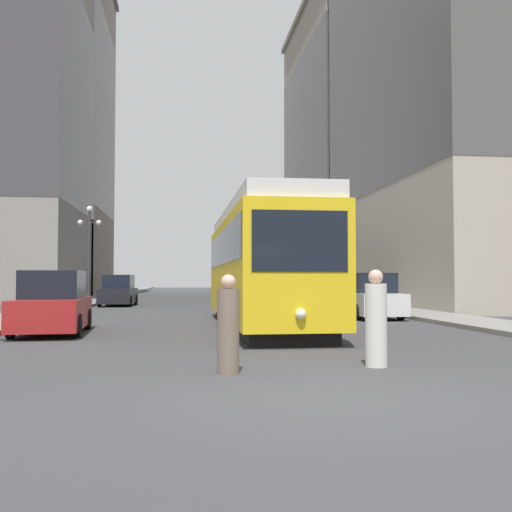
# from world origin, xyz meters

# --- Properties ---
(ground_plane) EXTENTS (200.00, 200.00, 0.00)m
(ground_plane) POSITION_xyz_m (0.00, 0.00, 0.00)
(ground_plane) COLOR #38383A
(sidewalk_left) EXTENTS (2.55, 120.00, 0.15)m
(sidewalk_left) POSITION_xyz_m (-8.19, 40.00, 0.07)
(sidewalk_left) COLOR gray
(sidewalk_left) RESTS_ON ground
(sidewalk_right) EXTENTS (2.55, 120.00, 0.15)m
(sidewalk_right) POSITION_xyz_m (8.19, 40.00, 0.07)
(sidewalk_right) COLOR gray
(sidewalk_right) RESTS_ON ground
(streetcar) EXTENTS (2.71, 12.84, 3.89)m
(streetcar) POSITION_xyz_m (0.71, 11.72, 2.10)
(streetcar) COLOR black
(streetcar) RESTS_ON ground
(transit_bus) EXTENTS (2.69, 12.50, 3.45)m
(transit_bus) POSITION_xyz_m (4.41, 28.06, 1.95)
(transit_bus) COLOR black
(transit_bus) RESTS_ON ground
(parked_car_left_near) EXTENTS (2.08, 4.47, 1.82)m
(parked_car_left_near) POSITION_xyz_m (-5.61, 10.10, 0.84)
(parked_car_left_near) COLOR black
(parked_car_left_near) RESTS_ON ground
(parked_car_left_mid) EXTENTS (2.01, 4.33, 1.82)m
(parked_car_left_mid) POSITION_xyz_m (-5.61, 27.90, 0.84)
(parked_car_left_mid) COLOR black
(parked_car_left_mid) RESTS_ON ground
(parked_car_right_far) EXTENTS (1.92, 4.71, 1.82)m
(parked_car_right_far) POSITION_xyz_m (5.61, 15.69, 0.84)
(parked_car_right_far) COLOR black
(parked_car_right_far) RESTS_ON ground
(pedestrian_crossing_near) EXTENTS (0.37, 0.37, 1.66)m
(pedestrian_crossing_near) POSITION_xyz_m (-1.12, 2.22, 0.77)
(pedestrian_crossing_near) COLOR #6B5B4C
(pedestrian_crossing_near) RESTS_ON ground
(pedestrian_crossing_far) EXTENTS (0.39, 0.39, 1.76)m
(pedestrian_crossing_far) POSITION_xyz_m (1.60, 2.69, 0.82)
(pedestrian_crossing_far) COLOR beige
(pedestrian_crossing_far) RESTS_ON ground
(lamp_post_left_far) EXTENTS (1.41, 0.36, 5.88)m
(lamp_post_left_far) POSITION_xyz_m (-7.51, 29.19, 3.98)
(lamp_post_left_far) COLOR #333338
(lamp_post_left_far) RESTS_ON sidewalk_left
(building_left_corner) EXTENTS (11.46, 15.16, 26.93)m
(building_left_corner) POSITION_xyz_m (-14.89, 36.96, 13.88)
(building_left_corner) COLOR gray
(building_left_corner) RESTS_ON ground
(building_left_midblock) EXTENTS (11.63, 17.00, 32.42)m
(building_left_midblock) POSITION_xyz_m (-14.97, 51.33, 16.73)
(building_left_midblock) COLOR slate
(building_left_midblock) RESTS_ON ground
(building_right_corner) EXTENTS (12.48, 20.24, 27.64)m
(building_right_corner) POSITION_xyz_m (15.40, 47.52, 14.24)
(building_right_corner) COLOR #A89E8E
(building_right_corner) RESTS_ON ground
(building_right_midblock) EXTENTS (13.17, 21.48, 27.83)m
(building_right_midblock) POSITION_xyz_m (15.75, 26.34, 14.34)
(building_right_midblock) COLOR #A89E8E
(building_right_midblock) RESTS_ON ground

